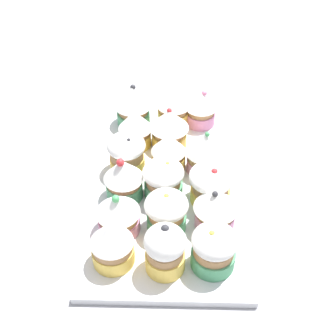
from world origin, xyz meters
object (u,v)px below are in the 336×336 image
cupcake_0 (133,105)px  baking_tray (168,184)px  cupcake_16 (214,248)px  cupcake_2 (127,153)px  cupcake_11 (165,249)px  cupcake_15 (216,209)px  cupcake_10 (164,212)px  cupcake_13 (204,152)px  cupcake_4 (118,212)px  cupcake_12 (201,108)px  cupcake_5 (112,243)px  cupcake_6 (174,106)px  cupcake_14 (211,184)px  cupcake_1 (135,128)px  cupcake_7 (169,127)px  cupcake_3 (123,178)px  cupcake_8 (170,152)px  cupcake_9 (163,179)px

cupcake_0 → baking_tray: bearing=23.5°
cupcake_0 → cupcake_16: cupcake_0 is taller
cupcake_2 → cupcake_11: bearing=19.2°
cupcake_15 → cupcake_16: size_ratio=1.02×
cupcake_10 → cupcake_13: 13.85cm
cupcake_4 → cupcake_11: bearing=46.5°
cupcake_13 → cupcake_16: 18.72cm
cupcake_10 → cupcake_12: (-25.53, 6.00, 0.10)cm
baking_tray → cupcake_5: bearing=-24.3°
cupcake_6 → cupcake_16: size_ratio=1.00×
cupcake_6 → cupcake_14: size_ratio=1.02×
cupcake_15 → cupcake_1: bearing=-145.0°
baking_tray → cupcake_15: (8.99, 6.97, 4.16)cm
baking_tray → cupcake_6: (-16.27, 0.70, 4.16)cm
cupcake_5 → cupcake_10: 8.97cm
cupcake_4 → cupcake_7: cupcake_7 is taller
cupcake_3 → cupcake_11: size_ratio=0.97×
cupcake_1 → cupcake_6: bearing=136.1°
cupcake_8 → cupcake_12: bearing=157.2°
cupcake_14 → cupcake_3: bearing=-92.2°
cupcake_2 → cupcake_9: size_ratio=1.06×
cupcake_11 → cupcake_10: bearing=-177.9°
cupcake_5 → cupcake_11: size_ratio=0.95×
cupcake_3 → cupcake_6: cupcake_3 is taller
cupcake_10 → cupcake_16: 9.13cm
cupcake_4 → cupcake_14: 14.73cm
cupcake_9 → cupcake_2: bearing=-133.2°
cupcake_11 → cupcake_12: (-32.41, 5.75, -0.41)cm
cupcake_0 → cupcake_1: size_ratio=1.13×
cupcake_10 → cupcake_15: size_ratio=0.94×
cupcake_1 → cupcake_4: size_ratio=0.98×
cupcake_9 → cupcake_13: 8.66cm
baking_tray → cupcake_13: cupcake_13 is taller
cupcake_2 → cupcake_6: (-13.39, 7.48, 0.01)cm
cupcake_1 → cupcake_5: size_ratio=0.95×
cupcake_3 → cupcake_13: size_ratio=0.97×
cupcake_4 → cupcake_7: bearing=161.0°
cupcake_9 → cupcake_14: 7.25cm
cupcake_5 → cupcake_14: (-11.69, 13.55, -0.37)cm
baking_tray → cupcake_4: bearing=-34.2°
cupcake_8 → cupcake_9: 6.21cm
cupcake_16 → cupcake_14: bearing=179.1°
cupcake_1 → cupcake_7: (-0.07, 5.80, 0.13)cm
cupcake_1 → cupcake_13: 13.31cm
cupcake_7 → cupcake_15: cupcake_7 is taller
cupcake_3 → cupcake_9: cupcake_3 is taller
cupcake_3 → cupcake_10: (6.24, 6.37, -0.49)cm
cupcake_3 → cupcake_5: cupcake_3 is taller
cupcake_8 → cupcake_5: bearing=-21.3°
baking_tray → cupcake_2: 8.46cm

